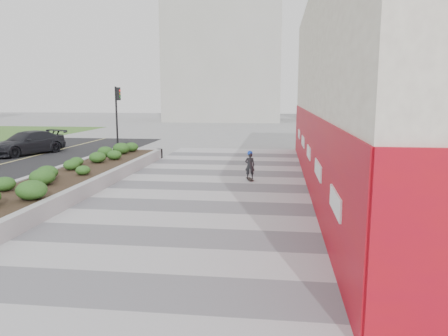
% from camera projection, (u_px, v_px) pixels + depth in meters
% --- Properties ---
extents(ground, '(160.00, 160.00, 0.00)m').
position_uv_depth(ground, '(151.00, 263.00, 9.67)').
color(ground, gray).
rests_on(ground, ground).
extents(walkway, '(8.00, 36.00, 0.01)m').
position_uv_depth(walkway, '(181.00, 224.00, 12.61)').
color(walkway, '#A8A8AD').
rests_on(walkway, ground).
extents(building, '(6.04, 24.08, 8.00)m').
position_uv_depth(building, '(388.00, 87.00, 16.96)').
color(building, beige).
rests_on(building, ground).
extents(planter, '(3.00, 18.00, 0.90)m').
position_uv_depth(planter, '(66.00, 179.00, 17.12)').
color(planter, '#9E9EA0').
rests_on(planter, ground).
extents(traffic_signal_near, '(0.33, 0.28, 4.20)m').
position_uv_depth(traffic_signal_near, '(117.00, 110.00, 27.22)').
color(traffic_signal_near, black).
rests_on(traffic_signal_near, ground).
extents(distant_bldg_north_l, '(16.00, 12.00, 20.00)m').
position_uv_depth(distant_bldg_north_l, '(225.00, 50.00, 62.46)').
color(distant_bldg_north_l, '#ADAAA3').
rests_on(distant_bldg_north_l, ground).
extents(distant_bldg_north_r, '(14.00, 10.00, 24.00)m').
position_uv_depth(distant_bldg_north_r, '(363.00, 38.00, 64.61)').
color(distant_bldg_north_r, '#ADAAA3').
rests_on(distant_bldg_north_r, ground).
extents(manhole_cover, '(0.44, 0.44, 0.01)m').
position_uv_depth(manhole_cover, '(198.00, 224.00, 12.55)').
color(manhole_cover, '#595654').
rests_on(manhole_cover, ground).
extents(skateboarder, '(0.45, 0.75, 1.31)m').
position_uv_depth(skateboarder, '(250.00, 165.00, 18.90)').
color(skateboarder, beige).
rests_on(skateboarder, ground).
extents(car_dark, '(3.71, 5.36, 1.44)m').
position_uv_depth(car_dark, '(27.00, 143.00, 27.29)').
color(car_dark, black).
rests_on(car_dark, ground).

